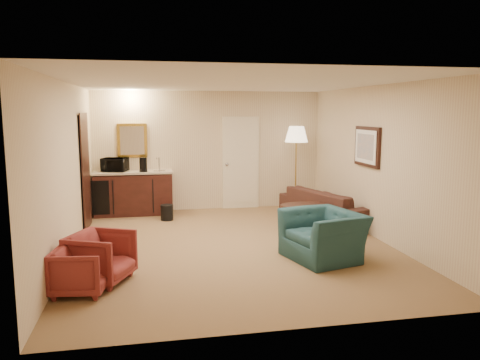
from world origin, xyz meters
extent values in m
plane|color=#856144|center=(0.00, 0.00, 0.00)|extent=(6.00, 6.00, 0.00)
cube|color=beige|center=(0.00, 3.00, 1.30)|extent=(5.00, 0.02, 2.60)
cube|color=beige|center=(-2.50, 0.00, 1.30)|extent=(0.02, 6.00, 2.60)
cube|color=beige|center=(2.50, 0.00, 1.30)|extent=(0.02, 6.00, 2.60)
cube|color=white|center=(0.00, 0.00, 2.60)|extent=(5.00, 6.00, 0.02)
cube|color=beige|center=(0.70, 2.97, 1.02)|extent=(0.82, 0.06, 2.05)
cube|color=black|center=(-2.47, 1.70, 1.05)|extent=(0.06, 0.98, 2.10)
cube|color=gold|center=(-1.65, 2.97, 1.55)|extent=(0.62, 0.04, 0.72)
cube|color=black|center=(2.46, 0.40, 1.55)|extent=(0.06, 0.90, 0.70)
cube|color=#3C1713|center=(-1.65, 2.72, 0.46)|extent=(1.64, 0.58, 0.92)
imported|color=black|center=(2.15, 1.30, 0.43)|extent=(1.34, 2.27, 0.85)
imported|color=#1B4144|center=(1.18, -0.90, 0.47)|extent=(0.96, 1.23, 0.95)
imported|color=maroon|center=(-1.95, -1.25, 0.36)|extent=(0.88, 0.90, 0.71)
imported|color=maroon|center=(-2.15, -1.60, 0.31)|extent=(0.65, 0.68, 0.62)
cube|color=black|center=(1.41, 0.69, 0.25)|extent=(0.94, 0.71, 0.50)
cube|color=#B4953C|center=(1.81, 2.40, 0.93)|extent=(0.56, 0.56, 1.86)
cylinder|color=black|center=(-0.99, 2.04, 0.16)|extent=(0.32, 0.32, 0.31)
imported|color=black|center=(-2.02, 2.78, 1.09)|extent=(0.57, 0.43, 0.34)
cylinder|color=black|center=(-1.43, 2.60, 1.07)|extent=(0.20, 0.20, 0.30)
camera|label=1|loc=(-1.31, -7.24, 2.17)|focal=35.00mm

